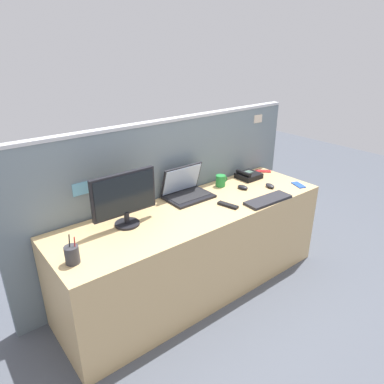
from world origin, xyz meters
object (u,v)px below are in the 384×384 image
(cell_phone_red_case, at_px, (263,171))
(tv_remote, at_px, (228,205))
(desk_phone, at_px, (248,175))
(cell_phone_blue_case, at_px, (298,185))
(coffee_mug, at_px, (221,181))
(computer_mouse_left_hand, at_px, (243,187))
(computer_mouse_right_hand, at_px, (270,186))
(pen_cup, at_px, (72,255))
(laptop, at_px, (186,189))
(keyboard_main, at_px, (268,200))
(desktop_monitor, at_px, (125,197))

(cell_phone_red_case, distance_m, tv_remote, 0.89)
(desk_phone, bearing_deg, cell_phone_blue_case, -61.06)
(tv_remote, xyz_separation_m, coffee_mug, (0.24, 0.34, 0.04))
(desk_phone, distance_m, tv_remote, 0.65)
(computer_mouse_left_hand, height_order, coffee_mug, coffee_mug)
(computer_mouse_right_hand, bearing_deg, cell_phone_blue_case, -14.40)
(desk_phone, height_order, pen_cup, pen_cup)
(laptop, bearing_deg, keyboard_main, -46.56)
(desk_phone, relative_size, computer_mouse_left_hand, 2.04)
(computer_mouse_left_hand, relative_size, cell_phone_blue_case, 0.72)
(keyboard_main, height_order, pen_cup, pen_cup)
(cell_phone_blue_case, bearing_deg, cell_phone_red_case, 106.84)
(tv_remote, height_order, coffee_mug, coffee_mug)
(keyboard_main, distance_m, tv_remote, 0.35)
(cell_phone_blue_case, distance_m, coffee_mug, 0.70)
(laptop, height_order, pen_cup, laptop)
(computer_mouse_right_hand, relative_size, computer_mouse_left_hand, 1.00)
(computer_mouse_left_hand, relative_size, coffee_mug, 0.81)
(coffee_mug, bearing_deg, computer_mouse_left_hand, -59.01)
(computer_mouse_right_hand, bearing_deg, coffee_mug, 150.88)
(desk_phone, bearing_deg, computer_mouse_right_hand, -92.90)
(pen_cup, bearing_deg, coffee_mug, 12.64)
(laptop, relative_size, cell_phone_blue_case, 2.68)
(desk_phone, xyz_separation_m, computer_mouse_right_hand, (-0.01, -0.27, -0.01))
(cell_phone_blue_case, bearing_deg, computer_mouse_left_hand, 171.24)
(computer_mouse_right_hand, bearing_deg, desktop_monitor, -173.86)
(desk_phone, height_order, coffee_mug, coffee_mug)
(pen_cup, bearing_deg, keyboard_main, -5.33)
(cell_phone_blue_case, xyz_separation_m, coffee_mug, (-0.55, 0.42, 0.05))
(cell_phone_blue_case, height_order, tv_remote, tv_remote)
(computer_mouse_right_hand, bearing_deg, keyboard_main, -128.67)
(computer_mouse_right_hand, xyz_separation_m, cell_phone_red_case, (0.27, 0.31, -0.01))
(laptop, xyz_separation_m, tv_remote, (0.14, -0.35, -0.05))
(cell_phone_blue_case, bearing_deg, desk_phone, 139.76)
(laptop, distance_m, cell_phone_red_case, 0.96)
(desktop_monitor, height_order, coffee_mug, desktop_monitor)
(computer_mouse_right_hand, distance_m, coffee_mug, 0.43)
(computer_mouse_left_hand, bearing_deg, computer_mouse_right_hand, -38.25)
(cell_phone_blue_case, bearing_deg, pen_cup, -161.86)
(cell_phone_blue_case, distance_m, tv_remote, 0.80)
(keyboard_main, bearing_deg, coffee_mug, 101.91)
(computer_mouse_right_hand, xyz_separation_m, computer_mouse_left_hand, (-0.21, 0.13, 0.00))
(desktop_monitor, bearing_deg, laptop, 11.09)
(pen_cup, bearing_deg, desktop_monitor, 24.97)
(desktop_monitor, relative_size, computer_mouse_left_hand, 4.73)
(desktop_monitor, xyz_separation_m, cell_phone_red_case, (1.58, 0.12, -0.21))
(pen_cup, xyz_separation_m, tv_remote, (1.23, -0.01, -0.05))
(coffee_mug, bearing_deg, desk_phone, -3.94)
(computer_mouse_left_hand, bearing_deg, keyboard_main, -102.12)
(cell_phone_red_case, height_order, cell_phone_blue_case, same)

